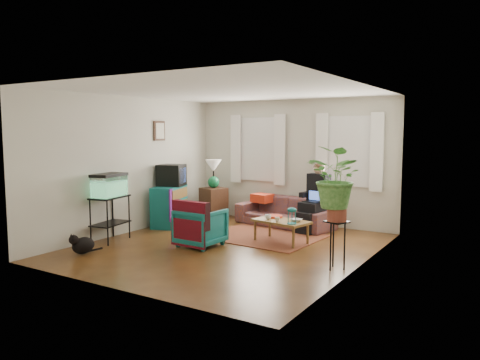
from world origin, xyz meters
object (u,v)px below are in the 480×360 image
Objects in this scene: aquarium_stand at (110,219)px; plant_stand at (336,245)px; armchair at (201,225)px; dresser at (169,206)px; coffee_table at (281,231)px; sofa at (285,207)px; side_table at (214,203)px.

aquarium_stand reaches higher than plant_stand.
dresser is at bearing -30.98° from armchair.
plant_stand is (1.37, -1.00, 0.15)m from coffee_table.
sofa is at bearing 43.16° from aquarium_stand.
side_table is 2.60m from coffee_table.
side_table reaches higher than plant_stand.
aquarium_stand is (-2.06, -2.79, -0.00)m from sofa.
dresser is 0.94× the size of coffee_table.
coffee_table is 1.70m from plant_stand.
aquarium_stand is at bearing -173.26° from plant_stand.
side_table reaches higher than coffee_table.
aquarium_stand is at bearing 22.10° from armchair.
side_table is 4.28m from plant_stand.
plant_stand is (3.66, -2.22, -0.00)m from side_table.
side_table is at bearing -57.95° from armchair.
sofa is 2.23× the size of dresser.
side_table is at bearing 163.64° from coffee_table.
dresser is 1.28× the size of armchair.
coffee_table is at bearing 18.73° from aquarium_stand.
sofa is 2.37m from dresser.
armchair is (-0.49, -2.22, -0.04)m from sofa.
coffee_table is (2.29, -1.22, -0.15)m from side_table.
dresser is at bearing 79.19° from aquarium_stand.
dresser is (-0.34, -1.11, 0.06)m from side_table.
coffee_table is 1.40× the size of plant_stand.
side_table is at bearing -167.44° from sofa.
dresser is 4.15m from plant_stand.
armchair is at bearing 9.42° from aquarium_stand.
sofa reaches higher than armchair.
armchair is 1.03× the size of plant_stand.
dresser is 1.32× the size of plant_stand.
coffee_table is (1.07, 0.90, -0.16)m from armchair.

